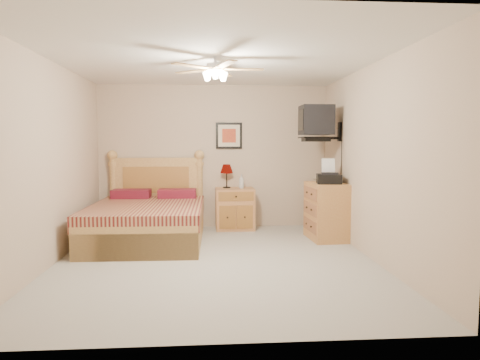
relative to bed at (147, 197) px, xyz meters
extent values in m
plane|color=#A19C92|center=(1.01, -1.12, -0.69)|extent=(4.50, 4.50, 0.00)
cube|color=white|center=(1.01, -1.12, 1.81)|extent=(4.00, 4.50, 0.04)
cube|color=#BEA68C|center=(1.01, 1.13, 0.56)|extent=(4.00, 0.04, 2.50)
cube|color=#BEA68C|center=(1.01, -3.37, 0.56)|extent=(4.00, 0.04, 2.50)
cube|color=#BEA68C|center=(-0.99, -1.12, 0.56)|extent=(0.04, 4.50, 2.50)
cube|color=#BEA68C|center=(3.01, -1.12, 0.56)|extent=(0.04, 4.50, 2.50)
cube|color=#BD7642|center=(1.37, 0.88, -0.33)|extent=(0.67, 0.51, 0.71)
imported|color=silver|center=(1.49, 0.89, 0.15)|extent=(0.10, 0.10, 0.24)
cube|color=black|center=(1.28, 1.11, 0.93)|extent=(0.46, 0.04, 0.46)
cube|color=#AF6C38|center=(2.74, 0.00, -0.25)|extent=(0.56, 0.77, 0.88)
imported|color=#B6A98F|center=(2.68, 0.22, 0.21)|extent=(0.25, 0.30, 0.02)
imported|color=gray|center=(2.67, 0.23, 0.23)|extent=(0.28, 0.31, 0.02)
camera|label=1|loc=(0.94, -6.44, 0.81)|focal=32.00mm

